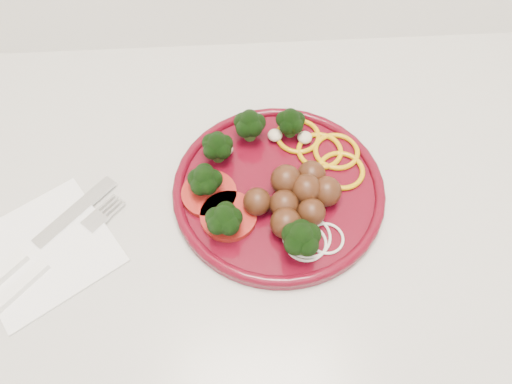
{
  "coord_description": "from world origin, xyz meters",
  "views": [
    {
      "loc": [
        -0.12,
        1.34,
        1.45
      ],
      "look_at": [
        -0.1,
        1.69,
        0.92
      ],
      "focal_mm": 35.0,
      "sensor_mm": 36.0,
      "label": 1
    }
  ],
  "objects": [
    {
      "name": "plate",
      "position": [
        -0.08,
        1.7,
        0.92
      ],
      "size": [
        0.28,
        0.28,
        0.06
      ],
      "rotation": [
        0.0,
        0.0,
        0.36
      ],
      "color": "#4A0612",
      "rests_on": "counter"
    },
    {
      "name": "knife",
      "position": [
        -0.39,
        1.62,
        0.91
      ],
      "size": [
        0.17,
        0.18,
        0.01
      ],
      "rotation": [
        0.0,
        0.0,
        0.84
      ],
      "color": "silver",
      "rests_on": "napkin"
    },
    {
      "name": "fork",
      "position": [
        -0.37,
        1.6,
        0.91
      ],
      "size": [
        0.15,
        0.16,
        0.01
      ],
      "rotation": [
        0.0,
        0.0,
        0.84
      ],
      "color": "white",
      "rests_on": "napkin"
    },
    {
      "name": "counter",
      "position": [
        0.0,
        1.7,
        0.45
      ],
      "size": [
        2.4,
        0.6,
        0.9
      ],
      "color": "white",
      "rests_on": "ground"
    },
    {
      "name": "napkin",
      "position": [
        -0.36,
        1.64,
        0.9
      ],
      "size": [
        0.21,
        0.21,
        0.0
      ],
      "primitive_type": "cube",
      "rotation": [
        0.0,
        0.0,
        0.59
      ],
      "color": "white",
      "rests_on": "counter"
    }
  ]
}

